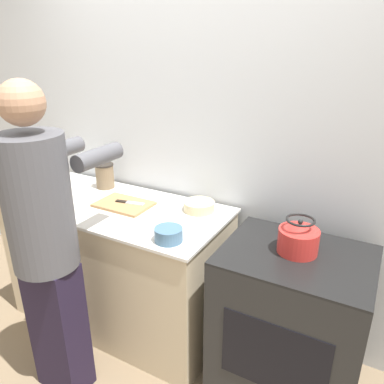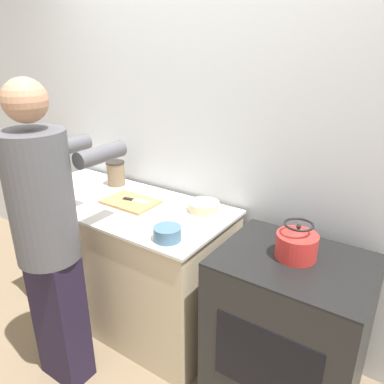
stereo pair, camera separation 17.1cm
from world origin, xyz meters
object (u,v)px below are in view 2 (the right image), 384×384
object	(u,v)px
person	(49,234)
cutting_board	(131,202)
oven	(287,333)
bowl_prep	(204,206)
knife	(136,200)
canister_jar	(116,173)
kettle	(297,243)

from	to	relation	value
person	cutting_board	world-z (taller)	person
oven	bowl_prep	world-z (taller)	bowl_prep
oven	cutting_board	bearing A→B (deg)	176.62
oven	knife	size ratio (longest dim) A/B	4.59
oven	bowl_prep	size ratio (longest dim) A/B	4.63
bowl_prep	canister_jar	distance (m)	0.79
cutting_board	canister_jar	xyz separation A→B (m)	(-0.32, 0.20, 0.08)
cutting_board	canister_jar	distance (m)	0.39
cutting_board	kettle	distance (m)	1.14
cutting_board	oven	bearing A→B (deg)	-3.38
kettle	canister_jar	distance (m)	1.48
knife	kettle	world-z (taller)	kettle
knife	canister_jar	world-z (taller)	canister_jar
kettle	oven	bearing A→B (deg)	-67.60
knife	kettle	distance (m)	1.11
oven	bowl_prep	distance (m)	0.86
knife	oven	bearing A→B (deg)	-15.70
oven	canister_jar	world-z (taller)	canister_jar
person	kettle	world-z (taller)	person
bowl_prep	canister_jar	xyz separation A→B (m)	(-0.79, 0.03, 0.06)
oven	knife	bearing A→B (deg)	175.59
knife	canister_jar	bearing A→B (deg)	141.70
kettle	bowl_prep	bearing A→B (deg)	162.20
kettle	canister_jar	bearing A→B (deg)	170.51
person	bowl_prep	world-z (taller)	person
cutting_board	canister_jar	world-z (taller)	canister_jar
person	canister_jar	distance (m)	0.89
cutting_board	knife	size ratio (longest dim) A/B	1.78
oven	canister_jar	distance (m)	1.58
kettle	knife	bearing A→B (deg)	176.66
oven	canister_jar	xyz separation A→B (m)	(-1.46, 0.26, 0.54)
oven	canister_jar	bearing A→B (deg)	169.75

